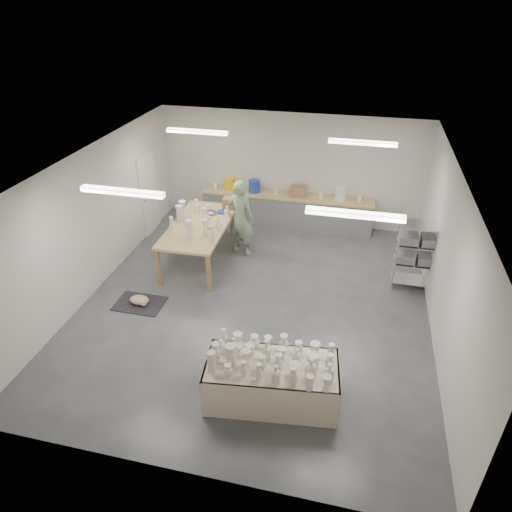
% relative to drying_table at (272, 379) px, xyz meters
% --- Properties ---
extents(room, '(8.00, 8.02, 3.00)m').
position_rel_drying_table_xyz_m(room, '(-0.94, 2.53, 1.63)').
color(room, '#424449').
rests_on(room, ground).
extents(back_counter, '(4.60, 0.60, 1.24)m').
position_rel_drying_table_xyz_m(back_counter, '(-0.84, 6.13, 0.06)').
color(back_counter, tan).
rests_on(back_counter, ground).
extents(wire_shelf, '(0.88, 0.48, 1.80)m').
position_rel_drying_table_xyz_m(wire_shelf, '(2.37, 3.85, 0.49)').
color(wire_shelf, silver).
rests_on(wire_shelf, ground).
extents(drying_table, '(2.17, 1.22, 1.10)m').
position_rel_drying_table_xyz_m(drying_table, '(0.00, 0.00, 0.00)').
color(drying_table, olive).
rests_on(drying_table, ground).
extents(work_table, '(1.34, 2.58, 1.33)m').
position_rel_drying_table_xyz_m(work_table, '(-2.49, 3.93, 0.54)').
color(work_table, tan).
rests_on(work_table, ground).
extents(rug, '(1.00, 0.70, 0.02)m').
position_rel_drying_table_xyz_m(rug, '(-3.18, 1.85, -0.41)').
color(rug, black).
rests_on(rug, ground).
extents(cat, '(0.42, 0.32, 0.18)m').
position_rel_drying_table_xyz_m(cat, '(-3.16, 1.83, -0.31)').
color(cat, white).
rests_on(cat, rug).
extents(potter, '(0.79, 0.63, 1.90)m').
position_rel_drying_table_xyz_m(potter, '(-1.66, 4.41, 0.53)').
color(potter, gray).
rests_on(potter, ground).
extents(red_stool, '(0.41, 0.41, 0.30)m').
position_rel_drying_table_xyz_m(red_stool, '(-1.66, 4.68, -0.15)').
color(red_stool, red).
rests_on(red_stool, ground).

